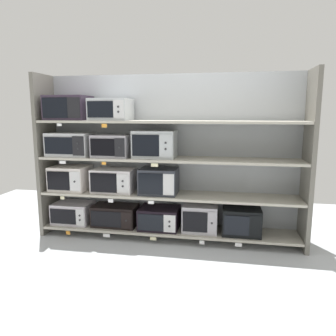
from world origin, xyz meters
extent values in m
cube|color=#B2B7BC|center=(0.00, -1.00, -0.01)|extent=(7.19, 6.00, 0.02)
cube|color=#9EA3A8|center=(0.00, 0.25, 1.03)|extent=(3.39, 0.04, 2.06)
cube|color=#68645B|center=(-1.62, 0.00, 1.03)|extent=(0.05, 0.47, 2.06)
cube|color=#68645B|center=(1.62, 0.00, 1.03)|extent=(0.05, 0.47, 2.06)
cube|color=#ADA899|center=(0.00, 0.00, 0.11)|extent=(3.19, 0.47, 0.03)
cube|color=#BCB4BD|center=(-1.29, 0.00, 0.26)|extent=(0.49, 0.35, 0.27)
cube|color=black|center=(-1.34, -0.18, 0.26)|extent=(0.35, 0.01, 0.19)
cube|color=silver|center=(-1.11, -0.18, 0.26)|extent=(0.11, 0.01, 0.22)
cylinder|color=#262628|center=(-1.11, -0.19, 0.23)|extent=(0.02, 0.01, 0.02)
cylinder|color=#262628|center=(-1.11, -0.19, 0.29)|extent=(0.02, 0.01, 0.02)
cube|color=black|center=(-0.70, 0.00, 0.26)|extent=(0.57, 0.33, 0.27)
cube|color=black|center=(-0.76, -0.17, 0.26)|extent=(0.40, 0.01, 0.20)
cube|color=black|center=(-0.50, -0.17, 0.26)|extent=(0.13, 0.01, 0.21)
cylinder|color=#262628|center=(-0.50, -0.18, 0.26)|extent=(0.02, 0.01, 0.02)
cube|color=black|center=(-0.11, 0.00, 0.26)|extent=(0.49, 0.39, 0.27)
cube|color=black|center=(-0.18, -0.20, 0.26)|extent=(0.32, 0.01, 0.21)
cube|color=silver|center=(0.05, -0.20, 0.26)|extent=(0.14, 0.01, 0.21)
cylinder|color=#262628|center=(0.05, -0.21, 0.23)|extent=(0.02, 0.01, 0.02)
cylinder|color=#262628|center=(0.05, -0.21, 0.29)|extent=(0.02, 0.01, 0.02)
cube|color=#A5A1A8|center=(0.41, 0.00, 0.29)|extent=(0.42, 0.34, 0.34)
cube|color=black|center=(0.36, -0.18, 0.29)|extent=(0.30, 0.01, 0.24)
cube|color=#A5A1A8|center=(0.56, -0.18, 0.29)|extent=(0.10, 0.01, 0.27)
cylinder|color=#262628|center=(0.56, -0.19, 0.29)|extent=(0.02, 0.01, 0.02)
cube|color=black|center=(0.91, 0.00, 0.29)|extent=(0.46, 0.38, 0.32)
cube|color=black|center=(0.84, -0.19, 0.29)|extent=(0.29, 0.01, 0.23)
cube|color=black|center=(1.06, -0.19, 0.29)|extent=(0.14, 0.01, 0.26)
cube|color=orange|center=(-1.25, -0.24, 0.07)|extent=(0.06, 0.00, 0.04)
cube|color=white|center=(-0.74, -0.24, 0.07)|extent=(0.09, 0.00, 0.04)
cube|color=beige|center=(-0.14, -0.24, 0.07)|extent=(0.08, 0.00, 0.04)
cube|color=white|center=(0.45, -0.24, 0.07)|extent=(0.06, 0.00, 0.05)
cube|color=white|center=(0.87, -0.24, 0.07)|extent=(0.08, 0.00, 0.04)
cube|color=#ADA899|center=(0.00, 0.00, 0.56)|extent=(3.19, 0.47, 0.03)
cube|color=silver|center=(-1.30, 0.00, 0.73)|extent=(0.47, 0.39, 0.31)
cube|color=black|center=(-1.36, -0.20, 0.73)|extent=(0.30, 0.01, 0.24)
cube|color=silver|center=(-1.14, -0.20, 0.73)|extent=(0.14, 0.01, 0.25)
cylinder|color=#262628|center=(-1.14, -0.21, 0.73)|extent=(0.02, 0.01, 0.02)
cube|color=silver|center=(-0.71, 0.00, 0.73)|extent=(0.53, 0.33, 0.29)
cube|color=black|center=(-0.78, -0.17, 0.73)|extent=(0.34, 0.01, 0.24)
cube|color=silver|center=(-0.53, -0.17, 0.73)|extent=(0.15, 0.01, 0.23)
cylinder|color=#262628|center=(-0.53, -0.18, 0.69)|extent=(0.02, 0.01, 0.02)
cylinder|color=#262628|center=(-0.53, -0.18, 0.76)|extent=(0.02, 0.01, 0.02)
cube|color=#2E313A|center=(-0.11, 0.00, 0.74)|extent=(0.46, 0.37, 0.32)
cube|color=black|center=(-0.18, -0.19, 0.74)|extent=(0.30, 0.01, 0.25)
cube|color=silver|center=(0.04, -0.19, 0.74)|extent=(0.13, 0.01, 0.26)
cube|color=beige|center=(-1.30, -0.24, 0.53)|extent=(0.05, 0.00, 0.04)
cube|color=white|center=(-0.67, -0.24, 0.52)|extent=(0.06, 0.00, 0.04)
cube|color=white|center=(-0.16, -0.24, 0.53)|extent=(0.07, 0.00, 0.04)
cube|color=#ADA899|center=(0.00, 0.00, 1.02)|extent=(3.19, 0.47, 0.03)
cube|color=#BBBDC0|center=(-1.26, 0.00, 1.18)|extent=(0.55, 0.41, 0.29)
cube|color=black|center=(-1.33, -0.21, 1.18)|extent=(0.37, 0.01, 0.21)
cube|color=black|center=(-1.07, -0.21, 1.18)|extent=(0.15, 0.01, 0.24)
cylinder|color=#262628|center=(-1.07, -0.22, 1.15)|extent=(0.02, 0.01, 0.02)
cylinder|color=#262628|center=(-1.07, -0.22, 1.21)|extent=(0.02, 0.01, 0.02)
cube|color=#A29EA6|center=(-0.70, 0.00, 1.17)|extent=(0.45, 0.41, 0.28)
cube|color=black|center=(-0.76, -0.21, 1.17)|extent=(0.30, 0.01, 0.21)
cube|color=black|center=(-0.55, -0.21, 1.17)|extent=(0.12, 0.01, 0.22)
cylinder|color=#262628|center=(-0.55, -0.22, 1.17)|extent=(0.02, 0.01, 0.02)
cube|color=#B0B6B8|center=(-0.16, 0.00, 1.20)|extent=(0.51, 0.35, 0.33)
cube|color=black|center=(-0.23, -0.18, 1.20)|extent=(0.33, 0.01, 0.25)
cube|color=#B0B6B8|center=(0.01, -0.18, 1.20)|extent=(0.15, 0.01, 0.26)
cylinder|color=#262628|center=(0.01, -0.19, 1.16)|extent=(0.02, 0.01, 0.02)
cylinder|color=#262628|center=(0.01, -0.19, 1.23)|extent=(0.02, 0.01, 0.02)
cube|color=white|center=(-1.27, -0.24, 0.98)|extent=(0.08, 0.00, 0.04)
cube|color=orange|center=(-0.74, -0.24, 0.98)|extent=(0.05, 0.00, 0.03)
cube|color=beige|center=(-0.12, -0.24, 0.98)|extent=(0.08, 0.00, 0.04)
cube|color=#ADA899|center=(0.00, 0.00, 1.47)|extent=(3.19, 0.47, 0.03)
cube|color=#352939|center=(-1.27, 0.00, 1.64)|extent=(0.52, 0.40, 0.30)
cube|color=black|center=(-1.35, -0.21, 1.64)|extent=(0.33, 0.01, 0.24)
cube|color=black|center=(-1.11, -0.21, 1.64)|extent=(0.16, 0.01, 0.24)
cube|color=#B7BDC0|center=(-0.71, 0.00, 1.62)|extent=(0.48, 0.40, 0.26)
cube|color=black|center=(-0.77, -0.21, 1.62)|extent=(0.32, 0.01, 0.19)
cube|color=silver|center=(-0.55, -0.20, 1.62)|extent=(0.13, 0.01, 0.21)
cylinder|color=#262628|center=(-0.55, -0.21, 1.59)|extent=(0.02, 0.01, 0.02)
cylinder|color=#262628|center=(-0.55, -0.21, 1.65)|extent=(0.02, 0.01, 0.02)
cube|color=white|center=(-1.29, -0.24, 1.43)|extent=(0.06, 0.00, 0.03)
cube|color=orange|center=(-0.72, -0.24, 1.43)|extent=(0.07, 0.00, 0.04)
camera|label=1|loc=(0.69, -3.81, 1.57)|focal=34.15mm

